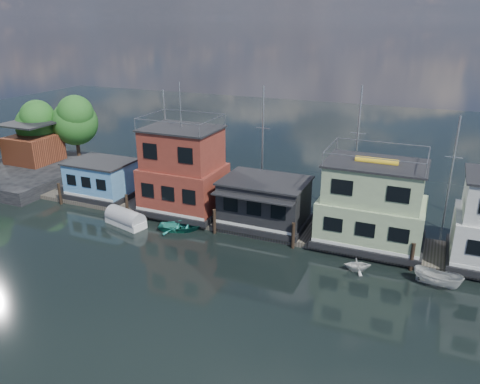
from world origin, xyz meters
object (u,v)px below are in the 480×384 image
at_px(houseboat_red, 183,172).
at_px(houseboat_green, 372,205).
at_px(dinghy_white, 357,264).
at_px(motorboat, 438,279).
at_px(tarp_runabout, 125,219).
at_px(houseboat_dark, 265,202).
at_px(dinghy_teal, 180,226).
at_px(houseboat_blue, 102,179).

relative_size(houseboat_red, houseboat_green, 1.41).
xyz_separation_m(dinghy_white, motorboat, (5.44, -0.01, 0.11)).
bearing_deg(tarp_runabout, houseboat_red, 66.13).
xyz_separation_m(tarp_runabout, motorboat, (25.88, -0.05, 0.03)).
distance_m(houseboat_dark, dinghy_teal, 7.64).
bearing_deg(houseboat_red, houseboat_blue, -180.00).
bearing_deg(houseboat_blue, dinghy_teal, -17.47).
relative_size(tarp_runabout, dinghy_white, 2.14).
bearing_deg(dinghy_white, motorboat, -110.65).
bearing_deg(tarp_runabout, dinghy_teal, 25.58).
bearing_deg(houseboat_dark, motorboat, -17.20).
relative_size(houseboat_dark, motorboat, 2.24).
bearing_deg(houseboat_dark, houseboat_red, 179.86).
relative_size(houseboat_green, tarp_runabout, 1.98).
distance_m(houseboat_green, tarp_runabout, 21.21).
bearing_deg(dinghy_teal, tarp_runabout, 80.96).
height_order(houseboat_dark, dinghy_teal, houseboat_dark).
bearing_deg(dinghy_teal, houseboat_green, -97.15).
height_order(houseboat_dark, motorboat, houseboat_dark).
height_order(houseboat_blue, houseboat_dark, houseboat_dark).
height_order(houseboat_red, houseboat_dark, houseboat_red).
height_order(houseboat_blue, dinghy_teal, houseboat_blue).
relative_size(houseboat_green, dinghy_teal, 2.25).
height_order(houseboat_blue, houseboat_green, houseboat_green).
xyz_separation_m(houseboat_red, tarp_runabout, (-3.54, -4.41, -3.50)).
height_order(dinghy_white, motorboat, motorboat).
xyz_separation_m(houseboat_blue, tarp_runabout, (5.96, -4.41, -1.60)).
bearing_deg(dinghy_teal, houseboat_dark, -81.86).
xyz_separation_m(houseboat_red, dinghy_teal, (1.49, -3.46, -3.72)).
bearing_deg(houseboat_red, dinghy_white, -14.74).
distance_m(houseboat_dark, dinghy_white, 10.12).
relative_size(houseboat_blue, motorboat, 1.94).
height_order(dinghy_teal, motorboat, motorboat).
bearing_deg(houseboat_red, tarp_runabout, -128.77).
relative_size(houseboat_blue, dinghy_white, 3.22).
bearing_deg(houseboat_green, houseboat_blue, -180.00).
bearing_deg(houseboat_green, tarp_runabout, -167.89).
relative_size(dinghy_teal, motorboat, 1.13).
bearing_deg(houseboat_blue, houseboat_green, 0.00).
bearing_deg(dinghy_white, houseboat_dark, 43.02).
bearing_deg(tarp_runabout, houseboat_green, 27.02).
xyz_separation_m(houseboat_red, motorboat, (22.34, -4.46, -3.47)).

